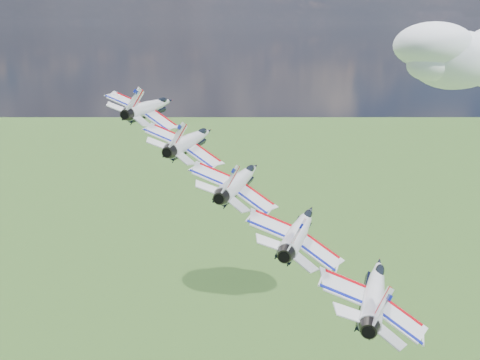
% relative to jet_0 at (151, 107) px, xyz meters
% --- Properties ---
extents(cloud_far, '(55.41, 43.54, 21.77)m').
position_rel_jet_0_xyz_m(cloud_far, '(82.34, 171.86, 0.37)').
color(cloud_far, white).
extents(jet_0, '(14.26, 18.00, 9.20)m').
position_rel_jet_0_xyz_m(jet_0, '(0.00, 0.00, 0.00)').
color(jet_0, white).
extents(jet_1, '(14.26, 18.00, 9.20)m').
position_rel_jet_0_xyz_m(jet_1, '(8.23, -6.91, -3.46)').
color(jet_1, white).
extents(jet_2, '(14.26, 18.00, 9.20)m').
position_rel_jet_0_xyz_m(jet_2, '(16.46, -13.83, -6.91)').
color(jet_2, white).
extents(jet_3, '(14.26, 18.00, 9.20)m').
position_rel_jet_0_xyz_m(jet_3, '(24.70, -20.74, -10.37)').
color(jet_3, white).
extents(jet_4, '(14.26, 18.00, 9.20)m').
position_rel_jet_0_xyz_m(jet_4, '(32.93, -27.65, -13.82)').
color(jet_4, white).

